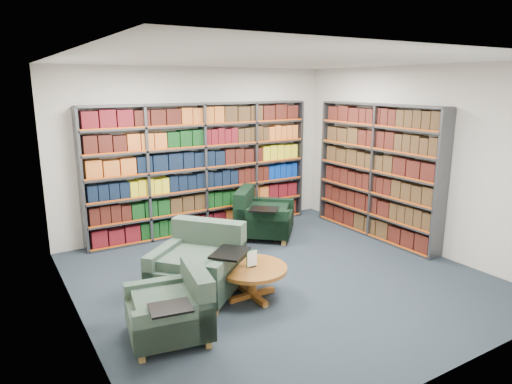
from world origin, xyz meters
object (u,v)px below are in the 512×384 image
chair_teal_front (176,310)px  chair_green_right (260,218)px  chair_teal_left (201,266)px  coffee_table (252,273)px

chair_teal_front → chair_green_right: bearing=43.1°
chair_teal_left → chair_green_right: bearing=39.5°
chair_teal_left → chair_teal_front: bearing=-128.8°
chair_green_right → coffee_table: bearing=-124.1°
chair_green_right → coffee_table: (-1.28, -1.89, -0.01)m
chair_teal_left → chair_teal_front: 1.02m
chair_teal_left → chair_green_right: size_ratio=1.05×
chair_teal_front → coffee_table: size_ratio=1.17×
chair_green_right → chair_teal_front: 3.26m
chair_teal_left → coffee_table: (0.47, -0.45, -0.03)m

